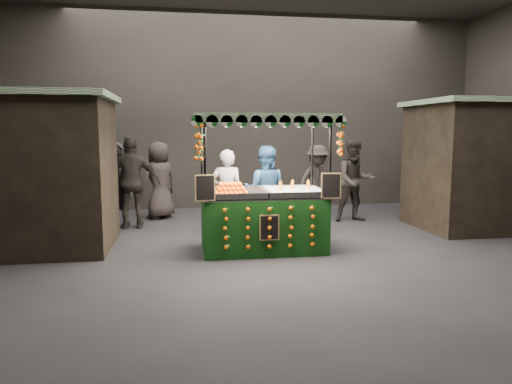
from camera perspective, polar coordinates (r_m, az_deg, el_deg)
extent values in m
plane|color=black|center=(7.88, 4.63, -7.30)|extent=(12.00, 12.00, 0.00)
cube|color=black|center=(12.56, -0.69, 9.60)|extent=(12.00, 0.10, 5.00)
cube|color=black|center=(8.83, -26.00, 1.79)|extent=(2.80, 2.00, 2.50)
cube|color=#0F4817|center=(8.83, -26.47, 10.22)|extent=(3.00, 2.20, 0.10)
cube|color=black|center=(10.89, 25.85, 2.68)|extent=(2.80, 2.00, 2.50)
cube|color=#0F4817|center=(10.88, 26.23, 9.51)|extent=(3.00, 2.20, 0.10)
cube|color=black|center=(7.97, 0.84, -3.77)|extent=(2.00, 1.09, 0.91)
cube|color=#AAACB1|center=(7.90, 0.84, -0.41)|extent=(2.00, 1.09, 0.04)
cylinder|color=black|center=(7.26, -6.02, 0.19)|extent=(0.05, 0.05, 2.18)
cylinder|color=black|center=(7.61, 8.73, 0.46)|extent=(0.05, 0.05, 2.18)
cylinder|color=black|center=(8.29, -6.40, 1.04)|extent=(0.05, 0.05, 2.18)
cylinder|color=black|center=(8.59, 6.64, 1.26)|extent=(0.05, 0.05, 2.18)
cube|color=#0F4817|center=(7.83, 0.86, 8.97)|extent=(2.22, 1.31, 0.07)
cube|color=white|center=(8.00, 4.69, 0.06)|extent=(0.89, 0.98, 0.07)
cube|color=black|center=(7.20, -6.08, 0.49)|extent=(0.31, 0.09, 0.40)
cube|color=black|center=(7.55, 8.93, 0.76)|extent=(0.31, 0.09, 0.40)
cube|color=black|center=(7.40, 1.60, -4.26)|extent=(0.31, 0.02, 0.40)
imported|color=gray|center=(8.95, -3.49, -0.18)|extent=(0.65, 0.48, 1.65)
imported|color=navy|center=(9.06, 1.08, 0.12)|extent=(0.98, 0.86, 1.71)
imported|color=black|center=(10.50, -16.17, 0.93)|extent=(0.72, 0.56, 1.75)
imported|color=black|center=(10.75, 11.71, 1.35)|extent=(0.89, 0.69, 1.81)
imported|color=black|center=(10.07, -14.51, 1.15)|extent=(1.12, 0.47, 1.90)
imported|color=#2E2825|center=(11.34, 7.30, 1.36)|extent=(1.22, 0.96, 1.66)
imported|color=#2B2423|center=(11.09, -11.44, 1.37)|extent=(1.02, 0.94, 1.75)
imported|color=#292221|center=(11.89, 20.49, 1.73)|extent=(1.66, 1.56, 1.87)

